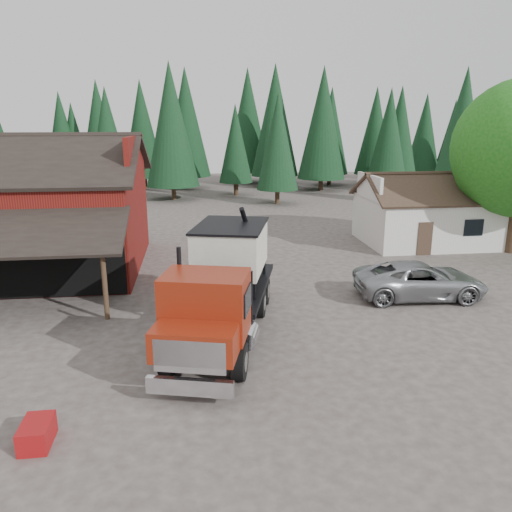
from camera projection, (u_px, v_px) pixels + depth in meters
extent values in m
plane|color=#443B36|center=(251.00, 333.00, 18.79)|extent=(120.00, 120.00, 0.00)
cube|color=maroon|center=(23.00, 223.00, 26.40)|extent=(12.00, 10.00, 5.00)
cube|color=black|center=(30.00, 153.00, 27.88)|extent=(12.80, 5.53, 2.35)
cube|color=maroon|center=(135.00, 155.00, 26.20)|extent=(0.25, 7.00, 2.00)
cylinder|color=#382619|center=(105.00, 286.00, 19.77)|extent=(0.20, 0.20, 2.80)
cube|color=silver|center=(427.00, 220.00, 32.41)|extent=(8.00, 6.00, 3.00)
cube|color=#38281E|center=(441.00, 189.00, 30.38)|extent=(8.60, 3.42, 1.80)
cube|color=#38281E|center=(419.00, 183.00, 33.26)|extent=(8.60, 3.42, 1.80)
cube|color=silver|center=(369.00, 187.00, 31.34)|extent=(0.20, 4.20, 1.50)
cube|color=silver|center=(488.00, 185.00, 32.30)|extent=(0.20, 4.20, 1.50)
cube|color=#38281E|center=(425.00, 239.00, 29.46)|extent=(0.90, 0.06, 2.00)
cube|color=black|center=(474.00, 228.00, 29.67)|extent=(1.20, 0.06, 1.00)
cylinder|color=#382619|center=(512.00, 226.00, 29.98)|extent=(0.60, 0.60, 3.20)
sphere|color=#196016|center=(493.00, 168.00, 29.72)|extent=(4.40, 4.40, 4.40)
cylinder|color=#382619|center=(277.00, 196.00, 48.04)|extent=(0.44, 0.44, 1.60)
cone|color=black|center=(278.00, 141.00, 46.70)|extent=(3.96, 3.96, 9.00)
cylinder|color=#382619|center=(455.00, 199.00, 46.12)|extent=(0.44, 0.44, 1.60)
cone|color=black|center=(462.00, 131.00, 44.53)|extent=(4.84, 4.84, 11.00)
cylinder|color=#382619|center=(174.00, 192.00, 50.67)|extent=(0.44, 0.44, 1.60)
cone|color=black|center=(171.00, 125.00, 48.95)|extent=(5.28, 5.28, 12.00)
cylinder|color=black|center=(168.00, 357.00, 15.56)|extent=(0.66, 1.24, 1.19)
cylinder|color=black|center=(240.00, 362.00, 15.28)|extent=(0.66, 1.24, 1.19)
cylinder|color=black|center=(206.00, 300.00, 20.53)|extent=(0.66, 1.24, 1.19)
cylinder|color=black|center=(260.00, 303.00, 20.24)|extent=(0.66, 1.24, 1.19)
cylinder|color=black|center=(213.00, 288.00, 21.97)|extent=(0.66, 1.24, 1.19)
cylinder|color=black|center=(264.00, 291.00, 21.69)|extent=(0.66, 1.24, 1.19)
cube|color=black|center=(224.00, 307.00, 18.62)|extent=(3.48, 9.29, 0.43)
cube|color=silver|center=(190.00, 387.00, 13.82)|extent=(2.45, 0.81, 0.49)
cube|color=silver|center=(190.00, 357.00, 13.70)|extent=(2.01, 0.62, 0.97)
cube|color=maroon|center=(195.00, 341.00, 14.28)|extent=(2.70, 1.97, 0.92)
cube|color=maroon|center=(206.00, 305.00, 15.47)|extent=(2.97, 2.43, 2.00)
cube|color=black|center=(199.00, 305.00, 14.55)|extent=(2.22, 0.65, 0.97)
cylinder|color=black|center=(180.00, 276.00, 16.38)|extent=(0.18, 0.18, 1.94)
cube|color=black|center=(213.00, 295.00, 16.51)|extent=(2.59, 0.79, 1.73)
cube|color=black|center=(231.00, 286.00, 19.99)|extent=(4.24, 6.75, 0.17)
cube|color=silver|center=(231.00, 248.00, 19.57)|extent=(3.30, 4.07, 1.73)
cone|color=silver|center=(231.00, 274.00, 19.85)|extent=(2.90, 2.90, 0.76)
cube|color=black|center=(231.00, 226.00, 19.34)|extent=(3.43, 4.20, 0.09)
cylinder|color=black|center=(253.00, 242.00, 20.97)|extent=(1.35, 2.17, 3.30)
cube|color=maroon|center=(227.00, 261.00, 22.47)|extent=(0.84, 1.00, 0.49)
cylinder|color=silver|center=(249.00, 336.00, 16.32)|extent=(0.86, 1.20, 0.60)
imported|color=#9C9FA3|center=(420.00, 280.00, 22.41)|extent=(5.98, 3.07, 1.62)
cube|color=maroon|center=(37.00, 433.00, 12.25)|extent=(0.71, 1.11, 0.60)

